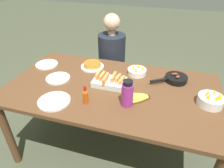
{
  "coord_description": "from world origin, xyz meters",
  "views": [
    {
      "loc": [
        0.42,
        -1.38,
        1.73
      ],
      "look_at": [
        0.0,
        0.0,
        0.8
      ],
      "focal_mm": 32.0,
      "sensor_mm": 36.0,
      "label": 1
    }
  ],
  "objects_px": {
    "banana_bunch": "(139,97)",
    "hot_sauce_bottle": "(85,96)",
    "frittata_plate_center": "(92,65)",
    "person_figure": "(112,72)",
    "fruit_bowl_mango": "(211,100)",
    "melon_tray": "(109,81)",
    "empty_plate_far_left": "(54,101)",
    "empty_plate_far_right": "(58,78)",
    "skillet": "(175,78)",
    "empty_plate_near_front": "(47,64)",
    "water_bottle": "(127,94)",
    "fruit_bowl_citrus": "(137,71)"
  },
  "relations": [
    {
      "from": "banana_bunch",
      "to": "hot_sauce_bottle",
      "type": "bearing_deg",
      "value": -157.58
    },
    {
      "from": "frittata_plate_center",
      "to": "person_figure",
      "type": "bearing_deg",
      "value": 79.52
    },
    {
      "from": "fruit_bowl_mango",
      "to": "hot_sauce_bottle",
      "type": "relative_size",
      "value": 1.23
    },
    {
      "from": "fruit_bowl_mango",
      "to": "melon_tray",
      "type": "bearing_deg",
      "value": 176.79
    },
    {
      "from": "empty_plate_far_left",
      "to": "empty_plate_far_right",
      "type": "distance_m",
      "value": 0.35
    },
    {
      "from": "banana_bunch",
      "to": "frittata_plate_center",
      "type": "height_order",
      "value": "frittata_plate_center"
    },
    {
      "from": "hot_sauce_bottle",
      "to": "person_figure",
      "type": "bearing_deg",
      "value": 95.03
    },
    {
      "from": "skillet",
      "to": "empty_plate_far_left",
      "type": "distance_m",
      "value": 1.07
    },
    {
      "from": "banana_bunch",
      "to": "empty_plate_near_front",
      "type": "relative_size",
      "value": 0.85
    },
    {
      "from": "banana_bunch",
      "to": "water_bottle",
      "type": "bearing_deg",
      "value": -131.06
    },
    {
      "from": "empty_plate_near_front",
      "to": "empty_plate_far_right",
      "type": "height_order",
      "value": "same"
    },
    {
      "from": "skillet",
      "to": "fruit_bowl_citrus",
      "type": "relative_size",
      "value": 1.8
    },
    {
      "from": "banana_bunch",
      "to": "empty_plate_near_front",
      "type": "distance_m",
      "value": 1.07
    },
    {
      "from": "empty_plate_far_right",
      "to": "fruit_bowl_citrus",
      "type": "height_order",
      "value": "fruit_bowl_citrus"
    },
    {
      "from": "water_bottle",
      "to": "empty_plate_far_right",
      "type": "bearing_deg",
      "value": 165.37
    },
    {
      "from": "water_bottle",
      "to": "person_figure",
      "type": "xyz_separation_m",
      "value": [
        -0.39,
        0.91,
        -0.37
      ]
    },
    {
      "from": "hot_sauce_bottle",
      "to": "water_bottle",
      "type": "bearing_deg",
      "value": 12.53
    },
    {
      "from": "skillet",
      "to": "person_figure",
      "type": "relative_size",
      "value": 0.26
    },
    {
      "from": "fruit_bowl_citrus",
      "to": "hot_sauce_bottle",
      "type": "xyz_separation_m",
      "value": [
        -0.29,
        -0.55,
        0.04
      ]
    },
    {
      "from": "skillet",
      "to": "empty_plate_near_front",
      "type": "bearing_deg",
      "value": -29.58
    },
    {
      "from": "empty_plate_far_right",
      "to": "person_figure",
      "type": "distance_m",
      "value": 0.83
    },
    {
      "from": "empty_plate_near_front",
      "to": "fruit_bowl_citrus",
      "type": "height_order",
      "value": "fruit_bowl_citrus"
    },
    {
      "from": "skillet",
      "to": "person_figure",
      "type": "xyz_separation_m",
      "value": [
        -0.74,
        0.45,
        -0.3
      ]
    },
    {
      "from": "melon_tray",
      "to": "fruit_bowl_citrus",
      "type": "relative_size",
      "value": 1.58
    },
    {
      "from": "water_bottle",
      "to": "empty_plate_far_left",
      "type": "bearing_deg",
      "value": -166.48
    },
    {
      "from": "empty_plate_far_right",
      "to": "water_bottle",
      "type": "bearing_deg",
      "value": -14.63
    },
    {
      "from": "person_figure",
      "to": "empty_plate_far_right",
      "type": "bearing_deg",
      "value": -112.41
    },
    {
      "from": "fruit_bowl_citrus",
      "to": "fruit_bowl_mango",
      "type": "bearing_deg",
      "value": -25.91
    },
    {
      "from": "fruit_bowl_citrus",
      "to": "hot_sauce_bottle",
      "type": "bearing_deg",
      "value": -118.05
    },
    {
      "from": "melon_tray",
      "to": "empty_plate_far_right",
      "type": "bearing_deg",
      "value": -174.57
    },
    {
      "from": "empty_plate_far_left",
      "to": "hot_sauce_bottle",
      "type": "relative_size",
      "value": 1.63
    },
    {
      "from": "skillet",
      "to": "fruit_bowl_citrus",
      "type": "distance_m",
      "value": 0.36
    },
    {
      "from": "empty_plate_near_front",
      "to": "fruit_bowl_mango",
      "type": "height_order",
      "value": "fruit_bowl_mango"
    },
    {
      "from": "banana_bunch",
      "to": "fruit_bowl_citrus",
      "type": "xyz_separation_m",
      "value": [
        -0.09,
        0.39,
        0.01
      ]
    },
    {
      "from": "melon_tray",
      "to": "water_bottle",
      "type": "bearing_deg",
      "value": -46.96
    },
    {
      "from": "skillet",
      "to": "frittata_plate_center",
      "type": "relative_size",
      "value": 1.38
    },
    {
      "from": "banana_bunch",
      "to": "fruit_bowl_citrus",
      "type": "bearing_deg",
      "value": 103.64
    },
    {
      "from": "empty_plate_far_left",
      "to": "water_bottle",
      "type": "bearing_deg",
      "value": 13.52
    },
    {
      "from": "skillet",
      "to": "empty_plate_far_right",
      "type": "xyz_separation_m",
      "value": [
        -1.04,
        -0.27,
        -0.02
      ]
    },
    {
      "from": "empty_plate_far_left",
      "to": "water_bottle",
      "type": "relative_size",
      "value": 1.18
    },
    {
      "from": "banana_bunch",
      "to": "empty_plate_far_left",
      "type": "relative_size",
      "value": 0.76
    },
    {
      "from": "frittata_plate_center",
      "to": "water_bottle",
      "type": "xyz_separation_m",
      "value": [
        0.47,
        -0.48,
        0.08
      ]
    },
    {
      "from": "empty_plate_far_right",
      "to": "hot_sauce_bottle",
      "type": "bearing_deg",
      "value": -32.94
    },
    {
      "from": "fruit_bowl_citrus",
      "to": "frittata_plate_center",
      "type": "bearing_deg",
      "value": 179.82
    },
    {
      "from": "water_bottle",
      "to": "person_figure",
      "type": "relative_size",
      "value": 0.17
    },
    {
      "from": "melon_tray",
      "to": "frittata_plate_center",
      "type": "distance_m",
      "value": 0.37
    },
    {
      "from": "skillet",
      "to": "person_figure",
      "type": "bearing_deg",
      "value": -63.9
    },
    {
      "from": "hot_sauce_bottle",
      "to": "melon_tray",
      "type": "bearing_deg",
      "value": 71.92
    },
    {
      "from": "melon_tray",
      "to": "empty_plate_far_right",
      "type": "distance_m",
      "value": 0.48
    },
    {
      "from": "frittata_plate_center",
      "to": "empty_plate_far_left",
      "type": "height_order",
      "value": "frittata_plate_center"
    }
  ]
}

